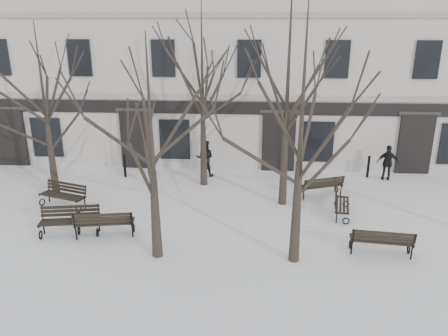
# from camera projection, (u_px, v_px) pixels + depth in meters

# --- Properties ---
(ground) EXTENTS (100.00, 100.00, 0.00)m
(ground) POSITION_uv_depth(u_px,v_px,m) (184.00, 246.00, 14.44)
(ground) COLOR white
(ground) RESTS_ON ground
(building) EXTENTS (40.40, 10.20, 11.40)m
(building) POSITION_uv_depth(u_px,v_px,m) (215.00, 49.00, 24.90)
(building) COLOR #BBB6AD
(building) RESTS_ON ground
(tree_1) EXTENTS (4.79, 4.79, 6.84)m
(tree_1) POSITION_uv_depth(u_px,v_px,m) (150.00, 124.00, 12.49)
(tree_1) COLOR black
(tree_1) RESTS_ON ground
(tree_2) EXTENTS (5.34, 5.34, 7.63)m
(tree_2) POSITION_uv_depth(u_px,v_px,m) (302.00, 109.00, 12.07)
(tree_2) COLOR black
(tree_2) RESTS_ON ground
(tree_4) EXTENTS (4.99, 4.99, 7.13)m
(tree_4) POSITION_uv_depth(u_px,v_px,m) (43.00, 90.00, 17.32)
(tree_4) COLOR black
(tree_4) RESTS_ON ground
(tree_5) EXTENTS (5.52, 5.52, 7.89)m
(tree_5) POSITION_uv_depth(u_px,v_px,m) (202.00, 74.00, 18.29)
(tree_5) COLOR black
(tree_5) RESTS_ON ground
(tree_6) EXTENTS (6.24, 6.24, 8.92)m
(tree_6) POSITION_uv_depth(u_px,v_px,m) (289.00, 64.00, 15.99)
(tree_6) COLOR black
(tree_6) RESTS_ON ground
(bench_0) EXTENTS (2.08, 1.04, 1.01)m
(bench_0) POSITION_uv_depth(u_px,v_px,m) (70.00, 220.00, 15.08)
(bench_0) COLOR black
(bench_0) RESTS_ON ground
(bench_1) EXTENTS (2.07, 1.04, 1.00)m
(bench_1) POSITION_uv_depth(u_px,v_px,m) (104.00, 222.00, 14.90)
(bench_1) COLOR black
(bench_1) RESTS_ON ground
(bench_2) EXTENTS (1.97, 0.91, 0.96)m
(bench_2) POSITION_uv_depth(u_px,v_px,m) (382.00, 240.00, 13.73)
(bench_2) COLOR black
(bench_2) RESTS_ON ground
(bench_3) EXTENTS (2.03, 1.29, 0.97)m
(bench_3) POSITION_uv_depth(u_px,v_px,m) (64.00, 194.00, 17.32)
(bench_3) COLOR black
(bench_3) RESTS_ON ground
(bench_4) EXTENTS (1.95, 1.28, 0.94)m
(bench_4) POSITION_uv_depth(u_px,v_px,m) (321.00, 185.00, 18.31)
(bench_4) COLOR black
(bench_4) RESTS_ON ground
(bench_5) EXTENTS (0.92, 1.77, 0.85)m
(bench_5) POSITION_uv_depth(u_px,v_px,m) (340.00, 204.00, 16.62)
(bench_5) COLOR black
(bench_5) RESTS_ON ground
(bollard_a) EXTENTS (0.14, 0.14, 1.10)m
(bollard_a) POSITION_uv_depth(u_px,v_px,m) (125.00, 165.00, 20.63)
(bollard_a) COLOR black
(bollard_a) RESTS_ON ground
(bollard_b) EXTENTS (0.14, 0.14, 1.08)m
(bollard_b) POSITION_uv_depth(u_px,v_px,m) (368.00, 166.00, 20.58)
(bollard_b) COLOR black
(bollard_b) RESTS_ON ground
(pedestrian_b) EXTENTS (0.90, 0.73, 1.75)m
(pedestrian_b) POSITION_uv_depth(u_px,v_px,m) (205.00, 175.00, 20.99)
(pedestrian_b) COLOR black
(pedestrian_b) RESTS_ON ground
(pedestrian_c) EXTENTS (1.03, 0.55, 1.67)m
(pedestrian_c) POSITION_uv_depth(u_px,v_px,m) (386.00, 180.00, 20.43)
(pedestrian_c) COLOR black
(pedestrian_c) RESTS_ON ground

